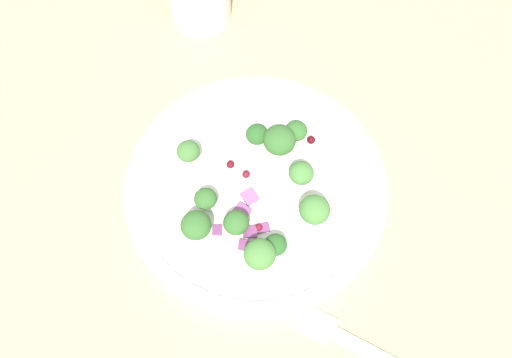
{
  "coord_description": "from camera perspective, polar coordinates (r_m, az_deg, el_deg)",
  "views": [
    {
      "loc": [
        -18.76,
        14.9,
        50.43
      ],
      "look_at": [
        -1.27,
        0.76,
        2.7
      ],
      "focal_mm": 41.9,
      "sensor_mm": 36.0,
      "label": 1
    }
  ],
  "objects": [
    {
      "name": "onion_bit_0",
      "position": [
        0.52,
        0.59,
        -4.73
      ],
      "size": [
        1.31,
        1.5,
        0.37
      ],
      "primitive_type": "cube",
      "rotation": [
        0.0,
        0.0,
        1.12
      ],
      "color": "#843D75",
      "rests_on": "plate"
    },
    {
      "name": "broccoli_floret_2",
      "position": [
        0.51,
        5.62,
        -2.97
      ],
      "size": [
        2.69,
        2.69,
        2.72
      ],
      "color": "#ADD18E",
      "rests_on": "plate"
    },
    {
      "name": "plate",
      "position": [
        0.54,
        0.0,
        -0.83
      ],
      "size": [
        23.94,
        23.94,
        1.7
      ],
      "color": "white",
      "rests_on": "ground_plane"
    },
    {
      "name": "onion_bit_2",
      "position": [
        0.52,
        -3.72,
        -4.93
      ],
      "size": [
        1.26,
        1.25,
        0.47
      ],
      "primitive_type": "cube",
      "rotation": [
        0.0,
        0.0,
        2.42
      ],
      "color": "#843D75",
      "rests_on": "plate"
    },
    {
      "name": "broccoli_floret_7",
      "position": [
        0.51,
        -1.91,
        -4.21
      ],
      "size": [
        2.24,
        2.24,
        2.26
      ],
      "color": "#ADD18E",
      "rests_on": "plate"
    },
    {
      "name": "cranberry_0",
      "position": [
        0.52,
        0.26,
        -4.66
      ],
      "size": [
        0.7,
        0.7,
        0.7
      ],
      "primitive_type": "sphere",
      "color": "maroon",
      "rests_on": "plate"
    },
    {
      "name": "broccoli_floret_10",
      "position": [
        0.53,
        4.35,
        0.54
      ],
      "size": [
        2.24,
        2.24,
        2.27
      ],
      "color": "#8EB77A",
      "rests_on": "plate"
    },
    {
      "name": "broccoli_floret_9",
      "position": [
        0.51,
        -5.75,
        -4.45
      ],
      "size": [
        2.62,
        2.62,
        2.65
      ],
      "color": "#8EB77A",
      "rests_on": "plate"
    },
    {
      "name": "dressing_pool",
      "position": [
        0.54,
        0.0,
        -0.63
      ],
      "size": [
        13.89,
        13.89,
        0.2
      ],
      "primitive_type": "cylinder",
      "color": "white",
      "rests_on": "plate"
    },
    {
      "name": "broccoli_floret_4",
      "position": [
        0.53,
        2.31,
        3.63
      ],
      "size": [
        2.94,
        2.94,
        2.98
      ],
      "color": "#ADD18E",
      "rests_on": "plate"
    },
    {
      "name": "broccoli_floret_5",
      "position": [
        0.52,
        -5.05,
        -1.66
      ],
      "size": [
        2.02,
        2.02,
        2.05
      ],
      "color": "#ADD18E",
      "rests_on": "plate"
    },
    {
      "name": "broccoli_floret_0",
      "position": [
        0.54,
        4.13,
        4.33
      ],
      "size": [
        2.04,
        2.04,
        2.07
      ],
      "color": "#ADD18E",
      "rests_on": "plate"
    },
    {
      "name": "onion_bit_3",
      "position": [
        0.52,
        -0.56,
        -5.08
      ],
      "size": [
        1.55,
        1.58,
        0.38
      ],
      "primitive_type": "cube",
      "rotation": [
        0.0,
        0.0,
        0.89
      ],
      "color": "#843D75",
      "rests_on": "plate"
    },
    {
      "name": "ground_plane",
      "position": [
        0.57,
        -0.21,
        -0.25
      ],
      "size": [
        180.0,
        180.0,
        2.0
      ],
      "primitive_type": "cube",
      "color": "tan"
    },
    {
      "name": "broccoli_floret_3",
      "position": [
        0.55,
        0.09,
        4.26
      ],
      "size": [
        2.08,
        2.08,
        2.1
      ],
      "color": "#9EC684",
      "rests_on": "plate"
    },
    {
      "name": "onion_bit_1",
      "position": [
        0.52,
        -0.99,
        -6.39
      ],
      "size": [
        1.52,
        1.5,
        0.39
      ],
      "primitive_type": "cube",
      "rotation": [
        0.0,
        0.0,
        2.31
      ],
      "color": "#843D75",
      "rests_on": "plate"
    },
    {
      "name": "onion_bit_5",
      "position": [
        0.53,
        -1.38,
        -3.1
      ],
      "size": [
        1.63,
        1.54,
        0.38
      ],
      "primitive_type": "cube",
      "rotation": [
        0.0,
        0.0,
        0.27
      ],
      "color": "#934C84",
      "rests_on": "plate"
    },
    {
      "name": "cranberry_1",
      "position": [
        0.54,
        -2.46,
        1.4
      ],
      "size": [
        0.73,
        0.73,
        0.73
      ],
      "primitive_type": "sphere",
      "color": "maroon",
      "rests_on": "plate"
    },
    {
      "name": "broccoli_floret_1",
      "position": [
        0.5,
        0.36,
        -7.22
      ],
      "size": [
        2.71,
        2.71,
        2.74
      ],
      "color": "#8EB77A",
      "rests_on": "plate"
    },
    {
      "name": "cranberry_3",
      "position": [
        0.54,
        -0.93,
        0.43
      ],
      "size": [
        0.71,
        0.71,
        0.71
      ],
      "primitive_type": "sphere",
      "color": "maroon",
      "rests_on": "plate"
    },
    {
      "name": "broccoli_floret_8",
      "position": [
        0.51,
        1.88,
        -6.31
      ],
      "size": [
        1.96,
        1.96,
        1.99
      ],
      "color": "#9EC684",
      "rests_on": "plate"
    },
    {
      "name": "onion_bit_4",
      "position": [
        0.53,
        -0.6,
        -1.72
      ],
      "size": [
        1.47,
        1.37,
        0.38
      ],
      "primitive_type": "cube",
      "rotation": [
        0.0,
        0.0,
        1.46
      ],
      "color": "#A35B93",
      "rests_on": "plate"
    },
    {
      "name": "broccoli_floret_6",
      "position": [
        0.54,
        -6.48,
        2.63
      ],
      "size": [
        2.12,
        2.12,
        2.15
      ],
      "color": "#9EC684",
      "rests_on": "plate"
    },
    {
      "name": "cranberry_2",
      "position": [
        0.55,
        5.29,
        3.73
      ],
      "size": [
        0.78,
        0.78,
        0.78
      ],
      "primitive_type": "sphere",
      "color": "#4C0A14",
      "rests_on": "plate"
    }
  ]
}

